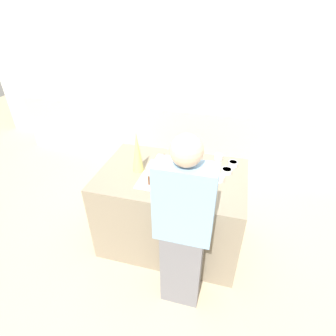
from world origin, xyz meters
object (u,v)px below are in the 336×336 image
(candy_bowl_beside_tree, at_px, (233,164))
(candy_bowl_far_right, at_px, (219,157))
(decorative_tree, at_px, (137,152))
(candy_bowl_near_tray_left, at_px, (218,178))
(candy_bowl_center_rear, at_px, (227,171))
(gingerbread_house, at_px, (159,173))
(candy_bowl_far_left, at_px, (211,170))
(baking_tray, at_px, (159,182))
(person, at_px, (183,229))

(candy_bowl_beside_tree, height_order, candy_bowl_far_right, same)
(decorative_tree, bearing_deg, candy_bowl_beside_tree, 19.57)
(decorative_tree, height_order, candy_bowl_beside_tree, decorative_tree)
(candy_bowl_beside_tree, distance_m, candy_bowl_near_tray_left, 0.31)
(candy_bowl_near_tray_left, relative_size, candy_bowl_center_rear, 1.04)
(gingerbread_house, xyz_separation_m, candy_bowl_center_rear, (0.60, 0.33, -0.09))
(candy_bowl_beside_tree, bearing_deg, candy_bowl_far_left, -137.51)
(baking_tray, relative_size, candy_bowl_near_tray_left, 3.63)
(person, bearing_deg, baking_tray, 124.90)
(gingerbread_house, distance_m, person, 0.61)
(baking_tray, xyz_separation_m, candy_bowl_near_tray_left, (0.53, 0.18, 0.02))
(candy_bowl_near_tray_left, height_order, candy_bowl_far_right, candy_bowl_far_right)
(candy_bowl_far_left, bearing_deg, candy_bowl_far_right, 81.54)
(candy_bowl_far_right, bearing_deg, gingerbread_house, -130.32)
(candy_bowl_near_tray_left, bearing_deg, candy_bowl_center_rear, 66.52)
(candy_bowl_near_tray_left, distance_m, candy_bowl_center_rear, 0.17)
(candy_bowl_center_rear, bearing_deg, candy_bowl_near_tray_left, -113.48)
(candy_bowl_far_left, height_order, candy_bowl_near_tray_left, candy_bowl_far_left)
(decorative_tree, xyz_separation_m, candy_bowl_near_tray_left, (0.79, 0.03, -0.18))
(decorative_tree, relative_size, person, 0.25)
(gingerbread_house, xyz_separation_m, person, (0.34, -0.48, -0.15))
(decorative_tree, bearing_deg, candy_bowl_far_right, 29.73)
(gingerbread_house, distance_m, decorative_tree, 0.31)
(candy_bowl_beside_tree, height_order, person, person)
(decorative_tree, bearing_deg, candy_bowl_near_tray_left, 2.23)
(candy_bowl_beside_tree, distance_m, person, 1.01)
(candy_bowl_far_left, bearing_deg, decorative_tree, -168.74)
(person, bearing_deg, candy_bowl_far_left, 81.55)
(candy_bowl_far_left, bearing_deg, baking_tray, -146.95)
(baking_tray, xyz_separation_m, decorative_tree, (-0.26, 0.15, 0.20))
(gingerbread_house, bearing_deg, candy_bowl_center_rear, 29.26)
(candy_bowl_beside_tree, relative_size, candy_bowl_near_tray_left, 0.85)
(decorative_tree, height_order, candy_bowl_center_rear, decorative_tree)
(candy_bowl_beside_tree, bearing_deg, decorative_tree, -160.43)
(gingerbread_house, bearing_deg, candy_bowl_beside_tree, 36.19)
(person, bearing_deg, candy_bowl_center_rear, 72.27)
(candy_bowl_near_tray_left, xyz_separation_m, candy_bowl_center_rear, (0.07, 0.15, -0.00))
(gingerbread_house, bearing_deg, candy_bowl_far_right, 49.68)
(gingerbread_house, xyz_separation_m, candy_bowl_far_right, (0.49, 0.58, -0.08))
(baking_tray, relative_size, decorative_tree, 0.97)
(candy_bowl_far_left, bearing_deg, person, -98.45)
(candy_bowl_far_left, xyz_separation_m, candy_bowl_near_tray_left, (0.08, -0.11, -0.00))
(candy_bowl_near_tray_left, relative_size, candy_bowl_far_right, 1.17)
(baking_tray, bearing_deg, gingerbread_house, 27.20)
(candy_bowl_far_right, bearing_deg, person, -98.45)
(decorative_tree, bearing_deg, candy_bowl_far_left, 11.26)
(baking_tray, xyz_separation_m, candy_bowl_beside_tree, (0.65, 0.47, 0.02))
(candy_bowl_far_left, relative_size, candy_bowl_near_tray_left, 1.01)
(baking_tray, bearing_deg, person, -55.10)
(gingerbread_house, relative_size, candy_bowl_near_tray_left, 2.62)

